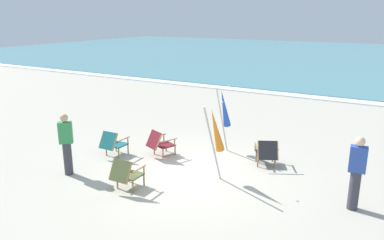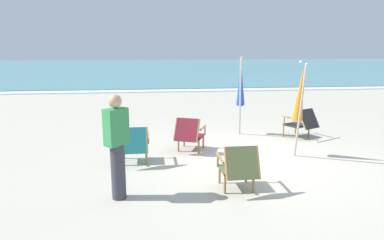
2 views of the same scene
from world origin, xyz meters
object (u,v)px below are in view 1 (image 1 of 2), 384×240
object	(u,v)px
person_near_chairs	(356,173)
person_by_waterline	(66,144)
beach_chair_front_left	(126,173)
umbrella_furled_blue	(224,109)
umbrella_furled_orange	(216,131)
beach_chair_far_center	(160,143)
beach_chair_front_right	(267,152)
beach_chair_back_left	(113,143)

from	to	relation	value
person_near_chairs	person_by_waterline	xyz separation A→B (m)	(-6.68, -1.76, 0.00)
beach_chair_front_left	umbrella_furled_blue	xyz separation A→B (m)	(0.89, 3.48, 0.92)
beach_chair_front_left	umbrella_furled_orange	xyz separation A→B (m)	(1.61, 1.48, 0.90)
umbrella_furled_orange	beach_chair_far_center	bearing A→B (deg)	161.28
beach_chair_far_center	umbrella_furled_blue	size ratio (longest dim) A/B	0.44
beach_chair_far_center	person_by_waterline	size ratio (longest dim) A/B	0.55
beach_chair_front_left	person_near_chairs	world-z (taller)	person_near_chairs
umbrella_furled_blue	person_by_waterline	size ratio (longest dim) A/B	1.27
beach_chair_front_right	umbrella_furled_orange	size ratio (longest dim) A/B	0.46
beach_chair_front_left	beach_chair_front_right	world-z (taller)	beach_chair_front_left
beach_chair_far_center	beach_chair_back_left	bearing A→B (deg)	-149.00
beach_chair_back_left	person_by_waterline	xyz separation A→B (m)	(-0.16, -1.55, 0.42)
umbrella_furled_blue	beach_chair_front_right	bearing A→B (deg)	-16.28
beach_chair_front_right	beach_chair_front_left	bearing A→B (deg)	-128.31
person_by_waterline	beach_chair_front_left	bearing A→B (deg)	1.12
umbrella_furled_orange	person_near_chairs	xyz separation A→B (m)	(3.17, 0.25, -0.49)
beach_chair_front_left	beach_chair_front_right	size ratio (longest dim) A/B	0.85
beach_chair_front_left	umbrella_furled_orange	size ratio (longest dim) A/B	0.39
umbrella_furled_orange	person_near_chairs	size ratio (longest dim) A/B	1.25
beach_chair_front_left	umbrella_furled_orange	bearing A→B (deg)	42.58
beach_chair_front_left	person_near_chairs	xyz separation A→B (m)	(4.78, 1.72, 0.41)
beach_chair_far_center	person_near_chairs	distance (m)	5.40
beach_chair_front_right	person_by_waterline	size ratio (longest dim) A/B	0.58
beach_chair_far_center	umbrella_furled_orange	distance (m)	2.47
beach_chair_far_center	beach_chair_back_left	world-z (taller)	beach_chair_far_center
umbrella_furled_orange	person_by_waterline	bearing A→B (deg)	-156.65
person_near_chairs	umbrella_furled_blue	bearing A→B (deg)	155.77
beach_chair_back_left	umbrella_furled_orange	xyz separation A→B (m)	(3.35, -0.04, 0.91)
person_by_waterline	umbrella_furled_blue	bearing A→B (deg)	51.56
beach_chair_front_right	umbrella_furled_blue	distance (m)	1.83
beach_chair_far_center	beach_chair_front_left	bearing A→B (deg)	-75.49
beach_chair_far_center	beach_chair_front_right	world-z (taller)	beach_chair_far_center
umbrella_furled_blue	person_by_waterline	xyz separation A→B (m)	(-2.79, -3.51, -0.51)
beach_chair_far_center	umbrella_furled_orange	xyz separation A→B (m)	(2.18, -0.74, 0.90)
umbrella_furled_blue	person_by_waterline	world-z (taller)	umbrella_furled_blue
beach_chair_front_left	beach_chair_far_center	size ratio (longest dim) A/B	0.88
beach_chair_back_left	umbrella_furled_orange	distance (m)	3.47
beach_chair_far_center	umbrella_furled_blue	bearing A→B (deg)	40.72
beach_chair_back_left	person_near_chairs	bearing A→B (deg)	1.84
person_by_waterline	beach_chair_far_center	bearing A→B (deg)	59.53
beach_chair_front_right	person_by_waterline	distance (m)	5.30
beach_chair_back_left	umbrella_furled_blue	size ratio (longest dim) A/B	0.38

